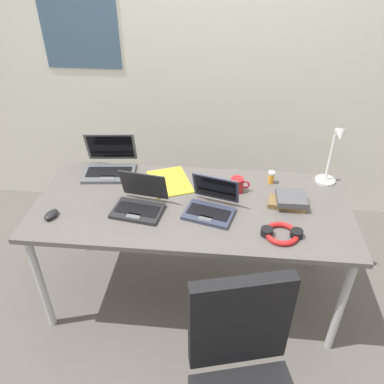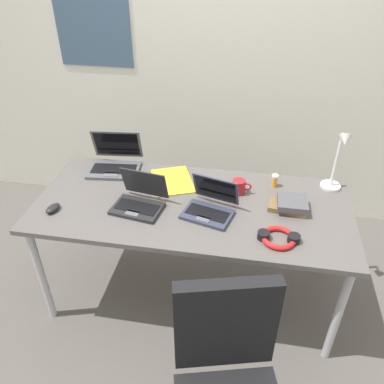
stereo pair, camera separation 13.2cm
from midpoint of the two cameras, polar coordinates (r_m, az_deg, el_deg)
ground_plane at (r=2.74m, az=1.42°, el=-14.28°), size 12.00×12.00×0.00m
wall_back at (r=2.99m, az=5.11°, el=19.75°), size 6.00×0.13×2.60m
desk at (r=2.27m, az=1.66°, el=-2.88°), size 1.80×0.80×0.74m
desk_lamp at (r=2.41m, az=21.99°, el=4.10°), size 0.12×0.18×0.40m
laptop_back_left at (r=2.57m, az=-9.75°, el=4.32°), size 0.35×0.32×0.23m
laptop_mid_desk at (r=2.15m, az=4.39°, el=-2.15°), size 0.32×0.30×0.19m
laptop_near_lamp at (r=2.20m, az=-5.99°, el=-1.26°), size 0.30×0.28×0.20m
computer_mouse at (r=2.28m, az=-18.11°, el=-2.32°), size 0.08×0.11×0.03m
cell_phone at (r=2.38m, az=4.25°, el=0.87°), size 0.08×0.14×0.01m
headphones at (r=2.04m, az=14.35°, el=-6.52°), size 0.21×0.18×0.04m
pill_bottle at (r=2.42m, az=13.50°, el=1.62°), size 0.04×0.04×0.08m
book_stack at (r=2.25m, az=15.81°, el=-1.84°), size 0.22×0.16×0.06m
paper_folder_back_right at (r=2.42m, az=-1.31°, el=1.60°), size 0.33×0.37×0.01m
coffee_mug at (r=2.32m, az=8.53°, el=0.75°), size 0.11×0.08×0.09m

